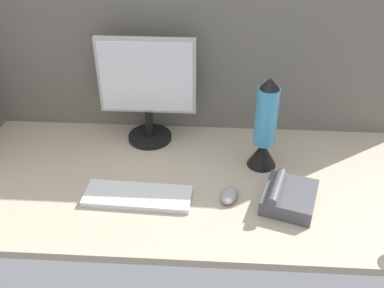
% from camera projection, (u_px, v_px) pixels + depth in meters
% --- Properties ---
extents(ground_plane, '(1.80, 0.80, 0.03)m').
position_uv_depth(ground_plane, '(190.00, 179.00, 1.63)').
color(ground_plane, tan).
extents(cubicle_wall_back, '(1.80, 0.05, 0.80)m').
position_uv_depth(cubicle_wall_back, '(196.00, 37.00, 1.71)').
color(cubicle_wall_back, slate).
rests_on(cubicle_wall_back, ground_plane).
extents(monitor, '(0.38, 0.18, 0.44)m').
position_uv_depth(monitor, '(147.00, 87.00, 1.70)').
color(monitor, black).
rests_on(monitor, ground_plane).
extents(keyboard, '(0.38, 0.15, 0.02)m').
position_uv_depth(keyboard, '(138.00, 196.00, 1.51)').
color(keyboard, silver).
rests_on(keyboard, ground_plane).
extents(mouse, '(0.08, 0.11, 0.03)m').
position_uv_depth(mouse, '(229.00, 195.00, 1.51)').
color(mouse, '#99999E').
rests_on(mouse, ground_plane).
extents(lava_lamp, '(0.11, 0.11, 0.36)m').
position_uv_depth(lava_lamp, '(265.00, 131.00, 1.60)').
color(lava_lamp, black).
rests_on(lava_lamp, ground_plane).
extents(desk_phone, '(0.22, 0.23, 0.09)m').
position_uv_depth(desk_phone, '(288.00, 196.00, 1.48)').
color(desk_phone, '#4C4C51').
rests_on(desk_phone, ground_plane).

